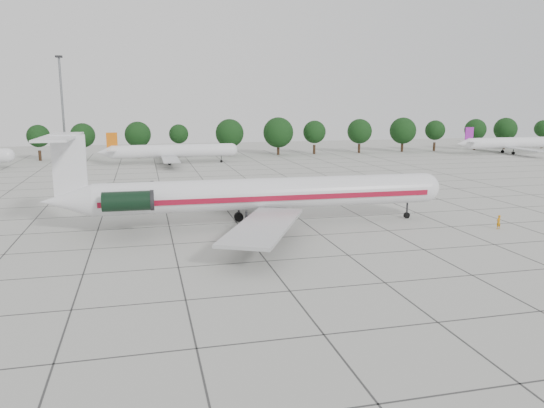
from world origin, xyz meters
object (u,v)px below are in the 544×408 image
at_px(main_airliner, 248,194).
at_px(ground_crew, 499,222).
at_px(floodlight_mast, 62,101).
at_px(bg_airliner_c, 172,151).
at_px(bg_airliner_e, 511,143).

relative_size(main_airliner, ground_crew, 28.71).
bearing_deg(floodlight_mast, main_airliner, -70.21).
distance_m(bg_airliner_c, floodlight_mast, 35.29).
bearing_deg(main_airliner, bg_airliner_c, 95.74).
xyz_separation_m(main_airliner, floodlight_mast, (-31.02, 86.18, 10.41)).
relative_size(ground_crew, floodlight_mast, 0.06).
relative_size(main_airliner, bg_airliner_c, 1.65).
height_order(bg_airliner_c, bg_airliner_e, same).
relative_size(main_airliner, floodlight_mast, 1.84).
xyz_separation_m(ground_crew, floodlight_mast, (-58.66, 94.22, 13.47)).
xyz_separation_m(main_airliner, ground_crew, (27.64, -8.04, -3.05)).
xyz_separation_m(bg_airliner_c, bg_airliner_e, (92.04, 1.99, 0.00)).
bearing_deg(main_airliner, floodlight_mast, 111.09).
distance_m(main_airliner, bg_airliner_e, 109.87).
relative_size(main_airliner, bg_airliner_e, 1.65).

